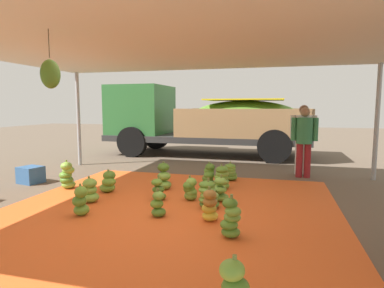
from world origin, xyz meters
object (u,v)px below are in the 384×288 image
banana_bunch_1 (108,182)px  banana_bunch_5 (230,172)px  banana_bunch_6 (220,190)px  cargo_truck_main (201,119)px  banana_bunch_0 (81,202)px  banana_bunch_4 (90,191)px  banana_bunch_2 (209,176)px  worker_1 (304,137)px  banana_bunch_13 (208,196)px  banana_bunch_14 (222,178)px  banana_bunch_12 (190,190)px  banana_bunch_3 (231,219)px  banana_bunch_8 (164,177)px  crate_1 (31,175)px  banana_bunch_11 (210,206)px  banana_bunch_9 (158,205)px  banana_bunch_7 (158,190)px  worker_0 (303,134)px  banana_bunch_15 (67,176)px

banana_bunch_1 → banana_bunch_5: size_ratio=1.04×
banana_bunch_6 → cargo_truck_main: size_ratio=0.07×
banana_bunch_0 → banana_bunch_1: 1.39m
banana_bunch_0 → banana_bunch_4: 0.73m
banana_bunch_2 → cargo_truck_main: 4.71m
cargo_truck_main → worker_1: cargo_truck_main is taller
banana_bunch_13 → banana_bunch_0: bearing=-153.8°
banana_bunch_14 → banana_bunch_12: bearing=-114.1°
banana_bunch_1 → banana_bunch_3: size_ratio=0.80×
worker_1 → banana_bunch_13: bearing=-119.9°
banana_bunch_8 → banana_bunch_2: bearing=28.6°
banana_bunch_12 → crate_1: 3.75m
banana_bunch_4 → banana_bunch_3: bearing=-19.1°
banana_bunch_6 → cargo_truck_main: cargo_truck_main is taller
banana_bunch_1 → cargo_truck_main: cargo_truck_main is taller
banana_bunch_0 → banana_bunch_13: size_ratio=1.00×
banana_bunch_2 → cargo_truck_main: (-1.23, 4.43, 0.99)m
banana_bunch_0 → banana_bunch_14: banana_bunch_14 is taller
banana_bunch_11 → banana_bunch_4: bearing=169.7°
banana_bunch_5 → banana_bunch_8: bearing=-135.9°
banana_bunch_6 → banana_bunch_12: size_ratio=1.06×
banana_bunch_0 → banana_bunch_4: bearing=112.0°
banana_bunch_14 → crate_1: banana_bunch_14 is taller
banana_bunch_3 → worker_1: worker_1 is taller
banana_bunch_6 → banana_bunch_8: 1.36m
banana_bunch_9 → banana_bunch_8: bearing=106.6°
banana_bunch_4 → banana_bunch_11: banana_bunch_11 is taller
banana_bunch_5 → banana_bunch_2: bearing=-116.7°
banana_bunch_5 → banana_bunch_7: banana_bunch_7 is taller
banana_bunch_8 → crate_1: bearing=-176.2°
banana_bunch_13 → worker_1: size_ratio=0.30×
worker_1 → cargo_truck_main: bearing=137.1°
banana_bunch_12 → worker_0: (2.07, 2.91, 0.79)m
banana_bunch_0 → banana_bunch_9: 1.17m
banana_bunch_12 → crate_1: (-3.73, 0.42, -0.02)m
banana_bunch_5 → cargo_truck_main: 4.20m
banana_bunch_1 → crate_1: (-2.05, 0.29, -0.02)m
banana_bunch_6 → worker_0: bearing=61.4°
banana_bunch_12 → cargo_truck_main: bearing=101.5°
banana_bunch_1 → banana_bunch_15: banana_bunch_15 is taller
banana_bunch_9 → banana_bunch_11: (0.80, -0.00, 0.04)m
banana_bunch_5 → banana_bunch_6: size_ratio=0.91×
worker_0 → crate_1: (-5.80, -2.49, -0.81)m
banana_bunch_3 → banana_bunch_8: banana_bunch_8 is taller
banana_bunch_3 → banana_bunch_14: 2.42m
banana_bunch_9 → banana_bunch_15: 2.62m
banana_bunch_5 → banana_bunch_13: size_ratio=0.86×
worker_1 → banana_bunch_1: bearing=-147.2°
banana_bunch_7 → banana_bunch_9: banana_bunch_7 is taller
banana_bunch_3 → banana_bunch_13: bearing=115.6°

